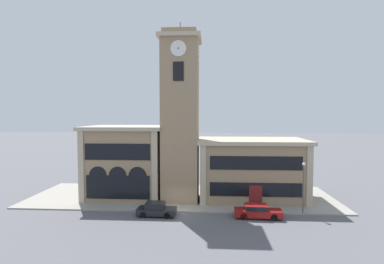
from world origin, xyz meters
The scene contains 9 objects.
ground_plane centered at (0.00, 0.00, 0.00)m, with size 300.00×300.00×0.00m, color #56565B.
sidewalk_kerb centered at (0.00, 6.22, 0.07)m, with size 38.99×12.44×0.15m.
clock_tower centered at (0.00, 4.72, 10.50)m, with size 5.13×5.13×22.11m.
town_hall_left_wing centered at (-7.33, 6.44, 4.69)m, with size 10.33×8.62×9.32m.
town_hall_right_wing centered at (9.00, 6.45, 3.86)m, with size 13.68×8.62×7.67m.
parked_car_near centered at (-2.04, -1.15, 0.75)m, with size 4.15×1.94×1.44m.
parked_car_mid centered at (8.66, -1.15, 0.73)m, with size 4.95×1.88×1.38m.
street_lamp centered at (13.79, 0.34, 3.78)m, with size 0.36×0.36×5.50m.
bollard centered at (-2.01, 0.41, 0.67)m, with size 0.18×0.18×1.06m.
Camera 1 is at (3.70, -32.27, 10.76)m, focal length 28.00 mm.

